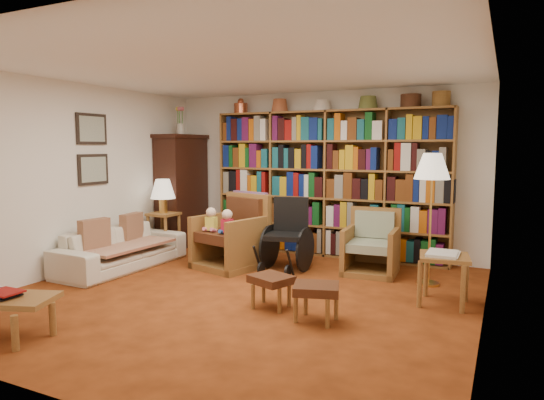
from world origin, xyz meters
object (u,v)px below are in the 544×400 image
Objects in this scene: floor_lamp at (432,172)px; side_table_papers at (444,263)px; footstool_b at (316,291)px; side_table_lamp at (164,223)px; armchair_sage at (372,248)px; armchair_leather at (234,236)px; wheelchair at (287,237)px; footstool_a at (271,281)px; sofa at (122,248)px; coffee_table at (2,301)px.

side_table_papers is at bearing -70.38° from floor_lamp.
side_table_lamp is at bearing 151.11° from footstool_b.
side_table_papers is at bearing -44.59° from armchair_sage.
footstool_b is (-0.78, -1.75, -1.07)m from floor_lamp.
armchair_leather is 2.88m from side_table_papers.
floor_lamp is 1.18m from side_table_papers.
side_table_lamp is 0.65× the size of wheelchair.
floor_lamp is 2.34m from footstool_a.
side_table_lamp is 4.31m from side_table_papers.
sofa is 1.19× the size of floor_lamp.
sofa is 3.40m from armchair_sage.
armchair_sage reaches higher than footstool_a.
sofa is 2.39m from coffee_table.
wheelchair is 1.74× the size of side_table_papers.
armchair_leather is at bearing -171.34° from wheelchair.
armchair_leather is 2.38m from footstool_b.
armchair_leather is at bearing 139.50° from footstool_b.
armchair_sage reaches higher than coffee_table.
sofa is 4.17m from floor_lamp.
wheelchair is at bearing -3.07° from side_table_lamp.
floor_lamp is (4.00, -0.03, 0.90)m from side_table_lamp.
side_table_papers is at bearing -16.24° from wheelchair.
side_table_papers is (2.08, -0.61, -0.00)m from wheelchair.
footstool_b is (3.12, -0.74, 0.02)m from sofa.
side_table_papers is at bearing -9.84° from armchair_leather.
sofa is 2.26m from wheelchair.
armchair_leather reaches higher than footstool_b.
armchair_leather is 1.82× the size of side_table_papers.
wheelchair reaches higher than footstool_a.
coffee_table is at bearing -147.15° from footstool_b.
footstool_b is at bearing -90.49° from armchair_sage.
armchair_sage is at bearing 89.51° from footstool_b.
footstool_a is (2.56, -0.58, 0.00)m from sofa.
footstool_b is 2.82m from coffee_table.
floor_lamp is at bearing -0.36° from side_table_lamp.
side_table_papers reaches higher than coffee_table.
wheelchair is at bearing -177.16° from floor_lamp.
floor_lamp is 3.20× the size of footstool_a.
footstool_b is at bearing -102.08° from sofa.
armchair_sage is at bearing -66.05° from sofa.
footstool_a is (2.66, -1.61, -0.19)m from side_table_lamp.
footstool_a is at bearing -71.59° from wheelchair.
footstool_a is at bearing -150.77° from side_table_papers.
footstool_a is at bearing -130.15° from floor_lamp.
side_table_papers is 1.10× the size of footstool_b.
armchair_sage reaches higher than side_table_lamp.
side_table_papers is at bearing 45.66° from footstool_b.
coffee_table is (-1.81, -1.70, 0.03)m from footstool_a.
wheelchair is (-1.07, -0.39, 0.12)m from armchair_sage.
footstool_a is at bearing -101.40° from sofa.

